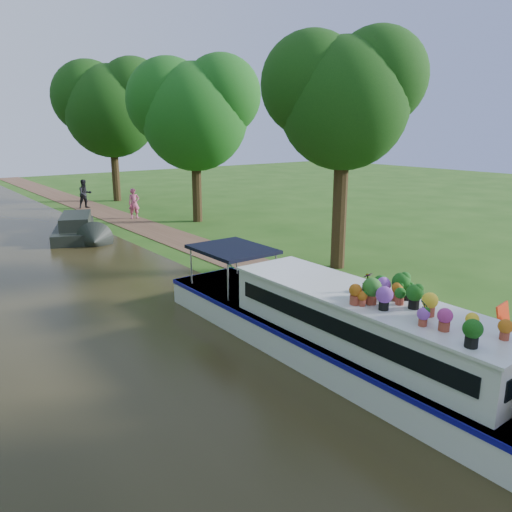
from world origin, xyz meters
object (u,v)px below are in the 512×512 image
at_px(sandwich_board, 510,329).
at_px(pedestrian_dark, 85,194).
at_px(plant_boat, 365,340).
at_px(second_boat, 76,228).
at_px(pedestrian_pink, 134,203).

relative_size(sandwich_board, pedestrian_dark, 0.57).
relative_size(plant_boat, pedestrian_dark, 6.96).
relative_size(plant_boat, second_boat, 2.10).
bearing_deg(pedestrian_dark, pedestrian_pink, -84.29).
bearing_deg(sandwich_board, pedestrian_dark, 84.91).
xyz_separation_m(plant_boat, pedestrian_dark, (3.09, 27.36, 0.15)).
height_order(sandwich_board, pedestrian_pink, pedestrian_pink).
bearing_deg(second_boat, sandwich_board, -55.65).
distance_m(plant_boat, second_boat, 18.45).
relative_size(second_boat, pedestrian_dark, 3.31).
bearing_deg(plant_boat, second_boat, 91.36).
distance_m(pedestrian_pink, pedestrian_dark, 5.83).
bearing_deg(pedestrian_dark, plant_boat, -100.78).
bearing_deg(pedestrian_pink, pedestrian_dark, 111.10).
bearing_deg(pedestrian_dark, second_boat, -115.92).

